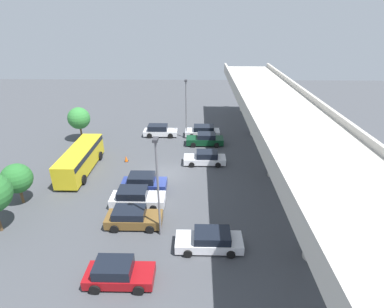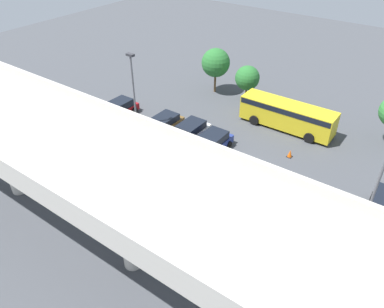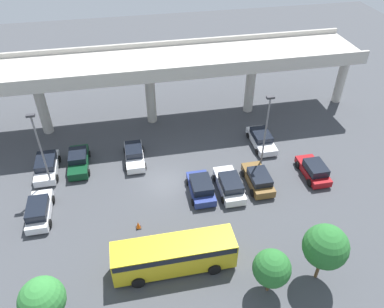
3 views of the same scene
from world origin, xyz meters
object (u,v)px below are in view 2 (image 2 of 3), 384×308
Objects in this scene: tree_front_right at (216,63)px; traffic_cone at (290,154)px; parked_car_7 at (119,109)px; parked_car_2 at (231,208)px; tree_front_centre at (247,78)px; parked_car_6 at (96,146)px; parked_car_1 at (307,244)px; parked_car_4 at (189,133)px; parked_car_8 at (383,207)px; lamp_post_mid_lot at (376,189)px; lamp_post_near_aisle at (134,92)px; parked_car_0 at (358,264)px; parked_car_3 at (212,143)px; shuttle_bus at (287,114)px; parked_car_5 at (163,125)px.

traffic_cone is at bearing 149.74° from tree_front_right.
parked_car_7 is at bearing 10.84° from traffic_cone.
tree_front_centre is (8.15, -16.76, 1.82)m from parked_car_2.
parked_car_6 is at bearing 28.31° from parked_car_7.
parked_car_4 is (13.80, -6.42, 0.02)m from parked_car_1.
parked_car_2 is 17.83m from parked_car_7.
parked_car_8 is (-3.04, -6.33, 0.03)m from parked_car_1.
parked_car_4 is at bearing 92.95° from parked_car_7.
parked_car_8 is 5.46m from lamp_post_mid_lot.
parked_car_6 is 16.81m from traffic_cone.
lamp_post_near_aisle reaches higher than parked_car_8.
parked_car_7 is (22.36, -5.98, 0.01)m from parked_car_1.
lamp_post_mid_lot reaches higher than parked_car_2.
parked_car_1 is at bearing -90.12° from parked_car_6.
parked_car_8 is (-25.40, -0.34, 0.02)m from parked_car_7.
parked_car_8 is (-0.01, -6.05, 0.02)m from parked_car_0.
tree_front_centre is 4.00m from tree_front_right.
parked_car_4 is 0.60× the size of lamp_post_mid_lot.
lamp_post_mid_lot is (-7.97, -2.47, 3.96)m from parked_car_2.
parked_car_8 is 1.21× the size of tree_front_centre.
parked_car_2 is 0.58× the size of lamp_post_near_aisle.
parked_car_0 is at bearing -0.08° from parked_car_8.
traffic_cone is at bearing 28.88° from parked_car_1.
tree_front_right is (20.59, -10.21, 2.70)m from parked_car_8.
lamp_post_mid_lot is at bearing -72.75° from parked_car_2.
lamp_post_mid_lot reaches higher than parked_car_8.
parked_car_3 is 6.20× the size of traffic_cone.
parked_car_8 is at bearing 90.78° from parked_car_7.
lamp_post_mid_lot is at bearing 145.04° from tree_front_right.
lamp_post_near_aisle is (10.31, 9.80, 3.19)m from shuttle_bus.
lamp_post_mid_lot reaches higher than tree_front_centre.
traffic_cone is at bearing 42.14° from parked_car_0.
shuttle_bus reaches higher than parked_car_2.
parked_car_6 is (2.49, 6.13, -0.05)m from parked_car_5.
parked_car_8 is 12.82m from shuttle_bus.
parked_car_4 is at bearing -146.87° from lamp_post_near_aisle.
parked_car_3 is 6.77m from traffic_cone.
parked_car_8 reaches higher than parked_car_6.
tree_front_centre is (16.11, -14.29, -2.14)m from lamp_post_mid_lot.
parked_car_3 reaches higher than parked_car_0.
parked_car_7 is at bearing 77.33° from parked_car_0.
parked_car_1 reaches higher than traffic_cone.
parked_car_3 reaches higher than parked_car_7.
shuttle_bus reaches higher than traffic_cone.
parked_car_0 is 17.92m from parked_car_4.
shuttle_bus is 15.17m from lamp_post_mid_lot.
lamp_post_near_aisle reaches higher than shuttle_bus.
lamp_post_mid_lot reaches higher than parked_car_1.
parked_car_3 is at bearing 67.20° from parked_car_0.
parked_car_2 is 10.60m from parked_car_8.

